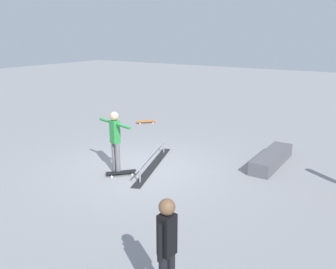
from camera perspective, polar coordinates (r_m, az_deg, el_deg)
The scene contains 7 objects.
ground_plane at distance 9.99m, azimuth -4.58°, elevation -5.51°, with size 60.00×60.00×0.00m, color gray.
grind_rail at distance 10.15m, azimuth -2.37°, elevation -4.06°, with size 3.06×1.27×0.40m.
skate_ledge at distance 10.64m, azimuth 16.05°, elevation -3.69°, with size 2.27×0.55×0.37m, color #595960.
skater_main at distance 9.50m, azimuth -8.35°, elevation -0.57°, with size 0.42×1.32×1.67m.
skateboard_main at distance 9.64m, azimuth -7.38°, elevation -5.95°, with size 0.73×0.68×0.09m.
bystander_black_shirt at distance 4.96m, azimuth -0.16°, elevation -17.40°, with size 0.36×0.22×1.60m.
loose_skateboard_orange at distance 15.02m, azimuth -3.48°, elevation 2.08°, with size 0.72×0.69×0.09m.
Camera 1 is at (7.35, 5.73, 3.62)m, focal length 38.59 mm.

